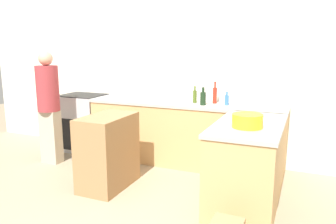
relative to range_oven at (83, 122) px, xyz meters
name	(u,v)px	position (x,y,z in m)	size (l,w,h in m)	color
ground_plane	(122,220)	(1.81, -1.79, -0.47)	(14.00, 14.00, 0.00)	tan
wall_back	(192,71)	(1.81, 0.34, 0.88)	(8.00, 0.06, 2.70)	silver
counter_back	(184,133)	(1.81, 0.00, 0.00)	(2.87, 0.65, 0.92)	tan
counter_peninsula	(248,165)	(2.90, -0.97, 0.00)	(0.69, 1.34, 0.92)	tan
range_oven	(83,122)	(0.00, 0.00, 0.00)	(0.75, 0.63, 0.93)	#ADADB2
island_table	(108,152)	(1.24, -1.14, -0.02)	(0.47, 0.77, 0.90)	#997047
mixing_bowl	(247,121)	(2.91, -1.17, 0.53)	(0.30, 0.30, 0.14)	yellow
olive_oil_bottle	(195,96)	(1.96, 0.04, 0.55)	(0.06, 0.06, 0.24)	#475B1E
hot_sauce_bottle	(215,95)	(2.23, 0.11, 0.58)	(0.06, 0.06, 0.31)	red
wine_bottle_dark	(203,98)	(2.12, -0.10, 0.55)	(0.08, 0.08, 0.25)	black
water_bottle_blue	(227,100)	(2.43, 0.02, 0.53)	(0.06, 0.06, 0.19)	#386BB7
person_by_range	(49,104)	(-0.03, -0.73, 0.43)	(0.32, 0.32, 1.65)	#ADA38E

